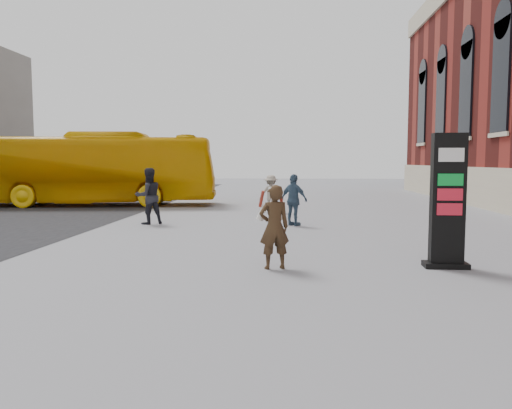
# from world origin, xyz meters

# --- Properties ---
(ground) EXTENTS (100.00, 100.00, 0.00)m
(ground) POSITION_xyz_m (0.00, 0.00, 0.00)
(ground) COLOR #9E9EA3
(info_pylon) EXTENTS (0.85, 0.44, 2.61)m
(info_pylon) POSITION_xyz_m (4.01, 0.77, 1.31)
(info_pylon) COLOR black
(info_pylon) RESTS_ON ground
(woman) EXTENTS (0.73, 0.69, 1.63)m
(woman) POSITION_xyz_m (0.66, 0.45, 0.83)
(woman) COLOR black
(woman) RESTS_ON ground
(bus) EXTENTS (12.39, 4.14, 3.39)m
(bus) POSITION_xyz_m (-8.61, 13.72, 1.69)
(bus) COLOR #DEA506
(bus) RESTS_ON road
(pedestrian_a) EXTENTS (1.14, 1.10, 1.85)m
(pedestrian_a) POSITION_xyz_m (-3.68, 7.03, 0.92)
(pedestrian_a) COLOR black
(pedestrian_a) RESTS_ON ground
(pedestrian_b) EXTENTS (1.04, 0.68, 1.51)m
(pedestrian_b) POSITION_xyz_m (0.22, 11.08, 0.76)
(pedestrian_b) COLOR gray
(pedestrian_b) RESTS_ON ground
(pedestrian_c) EXTENTS (1.03, 0.88, 1.66)m
(pedestrian_c) POSITION_xyz_m (1.10, 6.94, 0.83)
(pedestrian_c) COLOR #3C556C
(pedestrian_c) RESTS_ON ground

